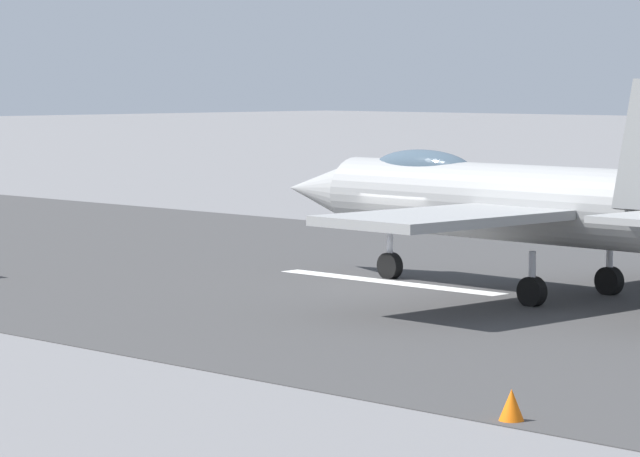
# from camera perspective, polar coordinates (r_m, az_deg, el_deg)

# --- Properties ---
(ground_plane) EXTENTS (400.00, 400.00, 0.00)m
(ground_plane) POSITION_cam_1_polar(r_m,az_deg,el_deg) (45.84, 2.83, -1.94)
(ground_plane) COLOR slate
(runway_strip) EXTENTS (240.00, 26.00, 0.02)m
(runway_strip) POSITION_cam_1_polar(r_m,az_deg,el_deg) (45.82, 2.85, -1.93)
(runway_strip) COLOR #3D3C3C
(runway_strip) RESTS_ON ground
(fighter_jet) EXTENTS (16.52, 14.10, 5.69)m
(fighter_jet) POSITION_cam_1_polar(r_m,az_deg,el_deg) (43.73, 6.78, 0.97)
(fighter_jet) COLOR gray
(fighter_jet) RESTS_ON ground
(marker_cone_near) EXTENTS (0.44, 0.44, 0.55)m
(marker_cone_near) POSITION_cam_1_polar(r_m,az_deg,el_deg) (27.54, 6.65, -6.10)
(marker_cone_near) COLOR orange
(marker_cone_near) RESTS_ON ground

